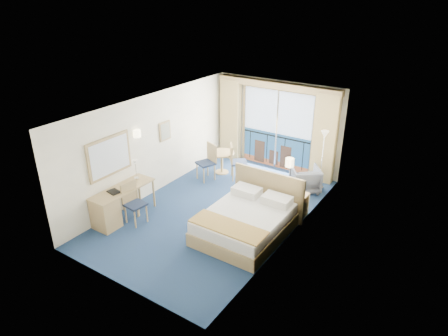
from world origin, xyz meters
The scene contains 22 objects.
floor centered at (0.00, 0.00, 0.00)m, with size 6.50×6.50×0.00m, color navy.
room_walls centered at (0.00, 0.00, 1.78)m, with size 4.04×6.54×2.72m.
balcony_door centered at (-0.01, 3.22, 1.14)m, with size 2.36×0.03×2.52m.
curtain_left centered at (-1.55, 3.07, 1.28)m, with size 0.65×0.22×2.55m, color tan.
curtain_right centered at (1.55, 3.07, 1.28)m, with size 0.65×0.22×2.55m, color tan.
pelmet centered at (0.00, 3.10, 2.58)m, with size 3.80×0.25×0.18m, color tan.
mirror centered at (-1.97, -1.50, 1.55)m, with size 0.05×1.25×0.95m.
wall_print centered at (-1.97, 0.45, 1.60)m, with size 0.04×0.42×0.52m.
sconce_left centered at (-1.94, -0.60, 1.85)m, with size 0.18×0.18×0.18m, color #FFECB2.
sconce_right centered at (1.94, -0.15, 1.85)m, with size 0.18×0.18×0.18m, color #FFECB2.
bed centered at (1.14, -0.45, 0.32)m, with size 1.85×2.19×1.16m.
nightstand centered at (1.76, 0.92, 0.29)m, with size 0.44×0.42×0.58m, color tan.
phone centered at (1.76, 0.90, 0.61)m, with size 0.16×0.12×0.07m, color beige.
armchair centered at (1.40, 2.24, 0.34)m, with size 0.74×0.76×0.69m, color #434752.
floor_lamp centered at (1.68, 2.63, 1.27)m, with size 0.23×0.23×1.67m.
desk centered at (-1.71, -1.91, 0.43)m, with size 0.57×1.66×0.78m.
desk_chair centered at (-1.37, -1.48, 0.56)m, with size 0.49×0.48×1.00m.
folder centered at (-1.72, -1.71, 0.79)m, with size 0.29×0.22×0.03m, color black.
desk_lamp centered at (-1.77, -0.92, 1.15)m, with size 0.13×0.13×0.49m.
round_table centered at (-1.14, 1.95, 0.50)m, with size 0.73×0.73×0.66m.
table_chair_a centered at (-0.58, 1.83, 0.60)m, with size 0.65×0.64×1.06m.
table_chair_b centered at (-1.24, 1.39, 0.60)m, with size 0.60×0.60×1.07m.
Camera 1 is at (4.94, -7.14, 5.15)m, focal length 32.00 mm.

